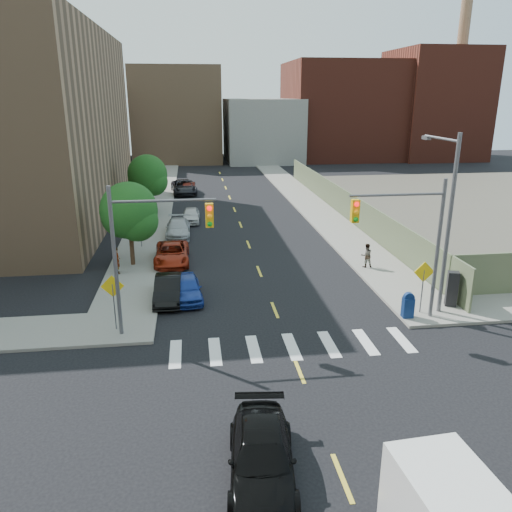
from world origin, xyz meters
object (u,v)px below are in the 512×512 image
object	(u,v)px
parked_car_black	(168,289)
parked_car_silver	(178,228)
parked_car_grey	(184,187)
pedestrian_east	(366,255)
parked_car_red	(172,254)
pedestrian_west	(117,260)
mailbox	(408,305)
parked_car_white	(191,215)
payphone	(452,289)
parked_car_blue	(187,288)
parked_car_maroon	(189,188)
black_sedan	(262,457)

from	to	relation	value
parked_car_black	parked_car_silver	xyz separation A→B (m)	(0.27, 12.91, 0.01)
parked_car_grey	pedestrian_east	world-z (taller)	pedestrian_east
parked_car_red	parked_car_silver	distance (m)	6.57
pedestrian_west	mailbox	bearing A→B (deg)	-136.08
parked_car_white	mailbox	bearing A→B (deg)	-61.81
parked_car_white	parked_car_grey	world-z (taller)	parked_car_grey
parked_car_black	parked_car_silver	distance (m)	12.91
parked_car_black	payphone	bearing A→B (deg)	-10.15
parked_car_blue	parked_car_maroon	distance (m)	30.53
black_sedan	parked_car_maroon	bearing A→B (deg)	98.59
parked_car_grey	payphone	size ratio (longest dim) A/B	3.00
parked_car_grey	black_sedan	distance (m)	44.53
black_sedan	pedestrian_west	world-z (taller)	pedestrian_west
parked_car_red	pedestrian_east	bearing A→B (deg)	-12.92
black_sedan	parked_car_silver	bearing A→B (deg)	102.23
pedestrian_west	parked_car_red	bearing A→B (deg)	-75.13
black_sedan	pedestrian_east	distance (m)	19.47
parked_car_maroon	pedestrian_east	world-z (taller)	pedestrian_east
parked_car_white	pedestrian_east	bearing A→B (deg)	-49.52
parked_car_black	parked_car_white	bearing A→B (deg)	86.86
parked_car_white	pedestrian_west	bearing A→B (deg)	-106.93
black_sedan	pedestrian_west	distance (m)	19.10
parked_car_blue	mailbox	bearing A→B (deg)	-25.45
parked_car_grey	mailbox	distance (m)	36.58
parked_car_black	mailbox	world-z (taller)	mailbox
parked_car_white	pedestrian_west	distance (m)	13.89
parked_car_silver	pedestrian_west	xyz separation A→B (m)	(-3.50, -8.58, 0.32)
parked_car_silver	parked_car_white	world-z (taller)	parked_car_silver
parked_car_grey	mailbox	size ratio (longest dim) A/B	4.28
mailbox	payphone	xyz separation A→B (m)	(2.83, 1.10, 0.30)
parked_car_silver	pedestrian_east	xyz separation A→B (m)	(12.04, -9.37, 0.25)
parked_car_black	pedestrian_west	size ratio (longest dim) A/B	2.40
parked_car_maroon	pedestrian_west	size ratio (longest dim) A/B	2.28
parked_car_silver	pedestrian_east	bearing A→B (deg)	-37.57
parked_car_blue	payphone	distance (m)	13.95
parked_car_white	black_sedan	size ratio (longest dim) A/B	0.79
parked_car_maroon	pedestrian_west	xyz separation A→B (m)	(-4.39, -26.25, 0.36)
parked_car_black	parked_car_grey	world-z (taller)	parked_car_grey
parked_car_maroon	black_sedan	bearing A→B (deg)	-84.47
parked_car_red	parked_car_maroon	distance (m)	24.26
parked_car_blue	parked_car_grey	world-z (taller)	parked_car_grey
parked_car_white	parked_car_grey	xyz separation A→B (m)	(-0.73, 13.34, 0.14)
parked_car_white	payphone	world-z (taller)	payphone
parked_car_blue	parked_car_white	world-z (taller)	parked_car_blue
parked_car_red	mailbox	xyz separation A→B (m)	(11.80, -10.36, 0.12)
parked_car_blue	parked_car_silver	xyz separation A→B (m)	(-0.74, 12.86, 0.02)
parked_car_silver	mailbox	world-z (taller)	mailbox
black_sedan	pedestrian_west	bearing A→B (deg)	115.61
parked_car_black	parked_car_white	xyz separation A→B (m)	(1.30, 17.45, -0.02)
parked_car_silver	parked_car_white	xyz separation A→B (m)	(1.03, 4.54, -0.03)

